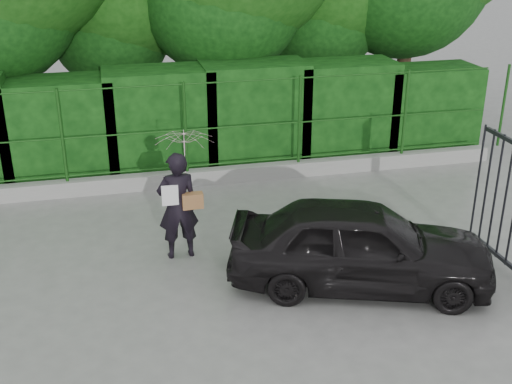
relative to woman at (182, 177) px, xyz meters
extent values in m
plane|color=gray|center=(0.02, -1.63, -1.31)|extent=(80.00, 80.00, 0.00)
cube|color=#9E9E99|center=(0.02, 2.87, -1.16)|extent=(14.00, 0.25, 0.30)
cylinder|color=#164612|center=(-1.88, 2.87, -0.11)|extent=(0.06, 0.06, 1.80)
cylinder|color=#164612|center=(0.42, 2.87, -0.11)|extent=(0.06, 0.06, 1.80)
cylinder|color=#164612|center=(2.72, 2.87, -0.11)|extent=(0.06, 0.06, 1.80)
cylinder|color=#164612|center=(5.02, 2.87, -0.11)|extent=(0.06, 0.06, 1.80)
cylinder|color=#164612|center=(7.32, 2.87, -0.11)|extent=(0.06, 0.06, 1.80)
cylinder|color=#164612|center=(0.02, 2.87, -0.91)|extent=(13.60, 0.03, 0.03)
cylinder|color=#164612|center=(0.02, 2.87, -0.16)|extent=(13.60, 0.03, 0.03)
cylinder|color=#164612|center=(0.02, 2.87, 0.74)|extent=(13.60, 0.03, 0.03)
cube|color=black|center=(-1.98, 3.87, -0.28)|extent=(2.20, 1.20, 2.05)
cube|color=black|center=(0.02, 3.87, -0.23)|extent=(2.20, 1.20, 2.16)
cube|color=black|center=(2.02, 3.87, -0.22)|extent=(2.20, 1.20, 2.19)
cube|color=black|center=(4.02, 3.87, -0.25)|extent=(2.20, 1.20, 2.12)
cube|color=black|center=(6.02, 3.87, -0.36)|extent=(2.20, 1.20, 1.91)
cylinder|color=black|center=(-2.98, 5.57, 0.94)|extent=(0.36, 0.36, 4.50)
cylinder|color=black|center=(-0.48, 6.87, 0.31)|extent=(0.36, 0.36, 3.25)
cylinder|color=black|center=(2.02, 5.87, 0.81)|extent=(0.36, 0.36, 4.25)
cylinder|color=black|center=(4.52, 6.57, 0.44)|extent=(0.36, 0.36, 3.50)
cylinder|color=black|center=(6.52, 6.17, 1.06)|extent=(0.36, 0.36, 4.75)
cube|color=#24242A|center=(4.62, -1.68, -1.16)|extent=(0.05, 2.00, 0.06)
cylinder|color=#24242A|center=(4.62, -1.38, -0.26)|extent=(0.04, 0.04, 1.90)
cylinder|color=#24242A|center=(4.62, -1.13, -0.26)|extent=(0.04, 0.04, 1.90)
cylinder|color=#24242A|center=(4.62, -0.88, -0.26)|extent=(0.04, 0.04, 1.90)
cylinder|color=#24242A|center=(4.62, -0.63, -0.26)|extent=(0.04, 0.04, 1.90)
imported|color=black|center=(-0.09, -0.03, -0.45)|extent=(0.65, 0.45, 1.72)
imported|color=silver|center=(0.06, 0.02, 0.31)|extent=(0.89, 0.90, 0.81)
cube|color=#926036|center=(0.13, -0.11, -0.35)|extent=(0.32, 0.15, 0.24)
cube|color=white|center=(-0.21, -0.15, -0.22)|extent=(0.25, 0.02, 0.32)
imported|color=black|center=(2.32, -1.47, -0.68)|extent=(4.02, 2.62, 1.27)
camera|label=1|loc=(-0.99, -9.01, 3.55)|focal=45.00mm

